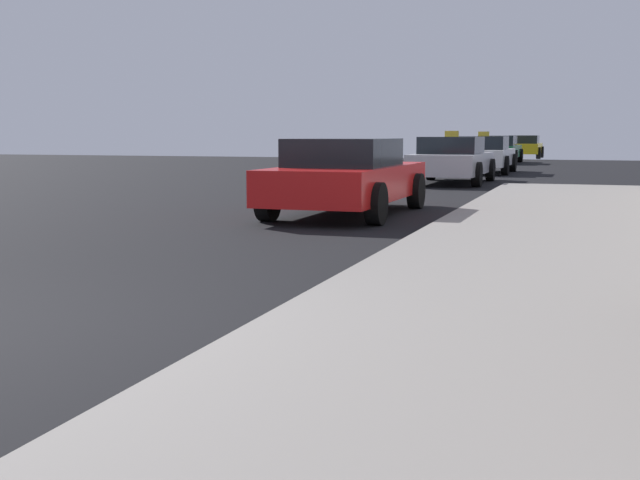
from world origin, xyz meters
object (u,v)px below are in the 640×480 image
Objects in this scene: car_silver at (452,160)px; car_white at (484,154)px; car_red at (347,176)px; car_yellow at (524,147)px; car_green at (498,149)px.

car_silver and car_white have the same top height.
car_red is 9.20m from car_silver.
car_yellow is at bearing 90.23° from car_white.
car_green is at bearing 90.74° from car_red.
car_yellow is (0.22, 33.42, -0.00)m from car_red.
car_yellow is at bearing 89.62° from car_red.
car_red is at bearing -91.44° from car_silver.
car_silver is 24.23m from car_yellow.
car_silver is (0.23, 9.19, 0.00)m from car_red.
car_red is 33.43m from car_yellow.
car_white is (0.06, 6.19, -0.00)m from car_silver.
car_white reaches higher than car_green.
car_silver is 0.97× the size of car_green.
car_white reaches higher than car_red.
car_silver reaches higher than car_yellow.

